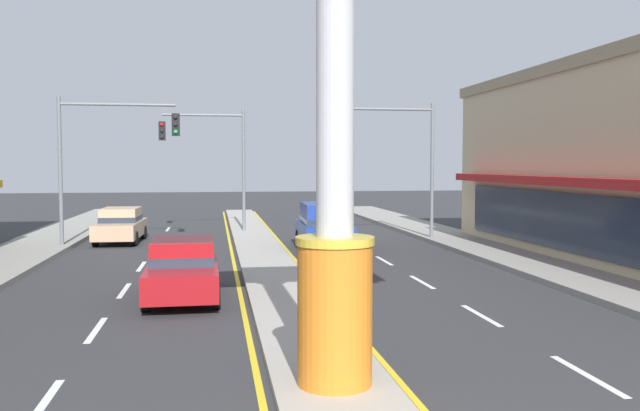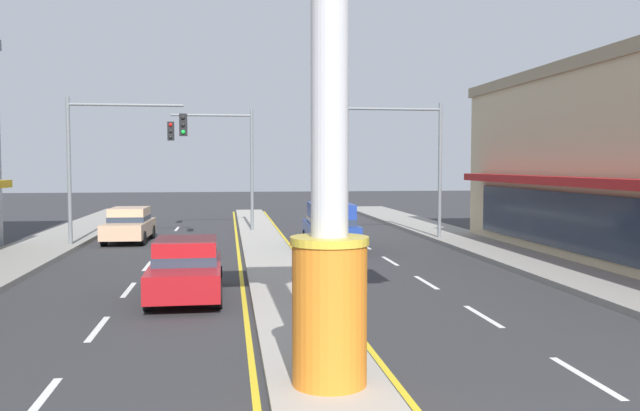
% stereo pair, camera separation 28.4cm
% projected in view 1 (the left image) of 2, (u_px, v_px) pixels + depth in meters
% --- Properties ---
extents(median_strip, '(1.86, 52.00, 0.14)m').
position_uv_depth(median_strip, '(266.00, 261.00, 23.25)').
color(median_strip, '#A39E93').
rests_on(median_strip, ground).
extents(sidewalk_right, '(2.94, 60.00, 0.18)m').
position_uv_depth(sidewalk_right, '(535.00, 263.00, 22.69)').
color(sidewalk_right, gray).
rests_on(sidewalk_right, ground).
extents(lane_markings, '(8.60, 52.00, 0.01)m').
position_uv_depth(lane_markings, '(269.00, 269.00, 21.92)').
color(lane_markings, silver).
rests_on(lane_markings, ground).
extents(district_sign, '(6.94, 1.18, 8.01)m').
position_uv_depth(district_sign, '(335.00, 95.00, 9.80)').
color(district_sign, orange).
rests_on(district_sign, median_strip).
extents(traffic_light_left_side, '(4.86, 0.46, 6.20)m').
position_uv_depth(traffic_light_left_side, '(105.00, 145.00, 27.18)').
color(traffic_light_left_side, slate).
rests_on(traffic_light_left_side, ground).
extents(traffic_light_right_side, '(4.86, 0.46, 6.20)m').
position_uv_depth(traffic_light_right_side, '(395.00, 147.00, 29.60)').
color(traffic_light_right_side, slate).
rests_on(traffic_light_right_side, ground).
extents(traffic_light_median_far, '(4.20, 0.46, 6.20)m').
position_uv_depth(traffic_light_median_far, '(213.00, 150.00, 33.10)').
color(traffic_light_median_far, slate).
rests_on(traffic_light_median_far, ground).
extents(suv_near_right_lane, '(2.08, 4.66, 1.90)m').
position_uv_depth(suv_near_right_lane, '(324.00, 226.00, 26.85)').
color(suv_near_right_lane, navy).
rests_on(suv_near_right_lane, ground).
extents(sedan_far_right_lane, '(1.95, 4.36, 1.53)m').
position_uv_depth(sedan_far_right_lane, '(121.00, 225.00, 29.52)').
color(sedan_far_right_lane, tan).
rests_on(sedan_far_right_lane, ground).
extents(sedan_near_left_lane, '(1.87, 4.32, 1.53)m').
position_uv_depth(sedan_near_left_lane, '(183.00, 268.00, 17.10)').
color(sedan_near_left_lane, maroon).
rests_on(sedan_near_left_lane, ground).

